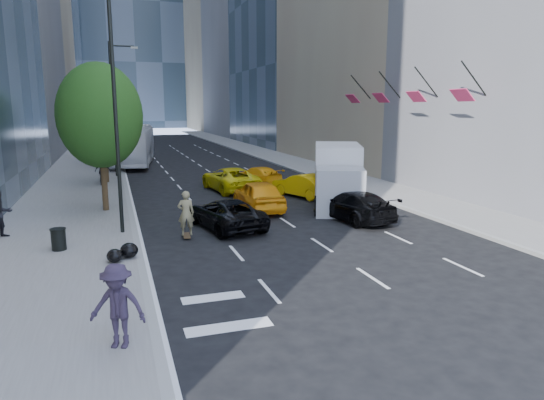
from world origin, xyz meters
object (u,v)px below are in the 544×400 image
object	(u,v)px
box_truck	(338,175)
trash_can	(59,240)
black_sedan_mercedes	(353,206)
city_bus	(133,145)
skateboarder	(186,216)
black_sedan_lincoln	(226,214)

from	to	relation	value
box_truck	trash_can	xyz separation A→B (m)	(-13.94, -5.14, -1.14)
black_sedan_mercedes	box_truck	world-z (taller)	box_truck
black_sedan_mercedes	city_bus	xyz separation A→B (m)	(-9.00, 27.30, 1.14)
black_sedan_mercedes	box_truck	distance (m)	3.91
skateboarder	box_truck	bearing A→B (deg)	-148.78
black_sedan_mercedes	skateboarder	bearing A→B (deg)	-3.57
black_sedan_mercedes	city_bus	size ratio (longest dim) A/B	0.37
box_truck	black_sedan_mercedes	bearing A→B (deg)	-80.80
black_sedan_lincoln	trash_can	xyz separation A→B (m)	(-6.81, -1.87, -0.13)
box_truck	black_sedan_lincoln	bearing A→B (deg)	-132.02
skateboarder	trash_can	world-z (taller)	skateboarder
black_sedan_lincoln	city_bus	bearing A→B (deg)	-95.72
city_bus	black_sedan_mercedes	bearing A→B (deg)	-64.32
skateboarder	city_bus	xyz separation A→B (m)	(-0.84, 28.04, 0.92)
city_bus	trash_can	distance (m)	29.08
box_truck	trash_can	bearing A→B (deg)	-136.43
city_bus	box_truck	xyz separation A→B (m)	(9.92, -23.63, -0.18)
skateboarder	box_truck	world-z (taller)	box_truck
black_sedan_mercedes	trash_can	distance (m)	13.10
skateboarder	black_sedan_mercedes	world-z (taller)	skateboarder
trash_can	city_bus	bearing A→B (deg)	82.06
skateboarder	box_truck	xyz separation A→B (m)	(9.08, 4.41, 0.74)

